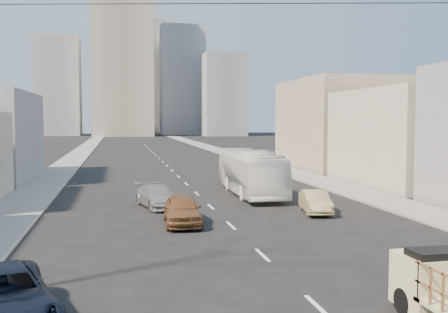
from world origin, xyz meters
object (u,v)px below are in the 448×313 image
object	(u,v)px
city_bus	(250,172)
sedan_grey	(158,196)
navy_pickup	(1,299)
sedan_brown	(182,210)
sedan_tan	(315,202)

from	to	relation	value
city_bus	sedan_grey	bearing A→B (deg)	-146.57
navy_pickup	city_bus	bearing A→B (deg)	43.92
navy_pickup	sedan_brown	world-z (taller)	sedan_brown
city_bus	sedan_grey	distance (m)	8.43
navy_pickup	sedan_grey	xyz separation A→B (m)	(5.43, 18.26, -0.08)
sedan_brown	sedan_grey	distance (m)	5.76
city_bus	sedan_brown	distance (m)	11.93
sedan_grey	sedan_tan	bearing A→B (deg)	-36.30
city_bus	sedan_tan	bearing A→B (deg)	-76.22
sedan_tan	sedan_grey	world-z (taller)	sedan_grey
sedan_brown	sedan_tan	distance (m)	8.27
sedan_tan	city_bus	bearing A→B (deg)	112.74
sedan_brown	sedan_grey	xyz separation A→B (m)	(-0.86, 5.69, -0.09)
sedan_brown	sedan_grey	world-z (taller)	sedan_brown
city_bus	sedan_grey	world-z (taller)	city_bus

